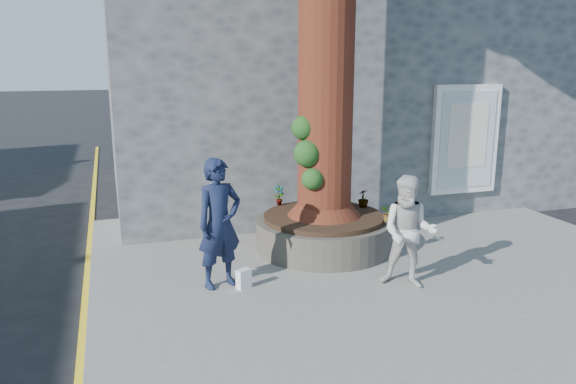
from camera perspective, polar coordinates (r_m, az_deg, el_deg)
name	(u,v)px	position (r m, az deg, el deg)	size (l,w,h in m)	color
ground	(322,309)	(7.75, 3.45, -11.77)	(120.00, 120.00, 0.00)	black
pavement	(387,267)	(9.15, 10.03, -7.52)	(9.00, 8.00, 0.12)	slate
yellow_line	(85,308)	(8.23, -19.92, -11.01)	(0.10, 30.00, 0.01)	yellow
stone_shop	(313,64)	(14.64, 2.60, 12.81)	(10.30, 8.30, 6.30)	#4A4D4F
neighbour_shop	(566,69)	(18.96, 26.37, 11.11)	(6.00, 8.00, 6.00)	#4A4D4F
planter	(324,232)	(9.61, 3.64, -4.09)	(2.30, 2.30, 0.60)	black
man	(219,223)	(7.92, -6.99, -3.19)	(0.68, 0.44, 1.85)	#131A34
woman	(409,232)	(8.06, 12.17, -4.00)	(0.78, 0.61, 1.61)	beige
shopping_bag	(244,279)	(8.05, -4.52, -8.78)	(0.20, 0.12, 0.28)	white
plant_a	(279,195)	(10.09, -0.93, -0.31)	(0.20, 0.13, 0.38)	gray
plant_b	(317,191)	(10.31, 2.95, 0.14)	(0.24, 0.23, 0.44)	gray
plant_c	(363,198)	(10.05, 7.66, -0.63)	(0.18, 0.18, 0.33)	gray
plant_d	(389,213)	(9.20, 10.26, -2.12)	(0.27, 0.24, 0.30)	gray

